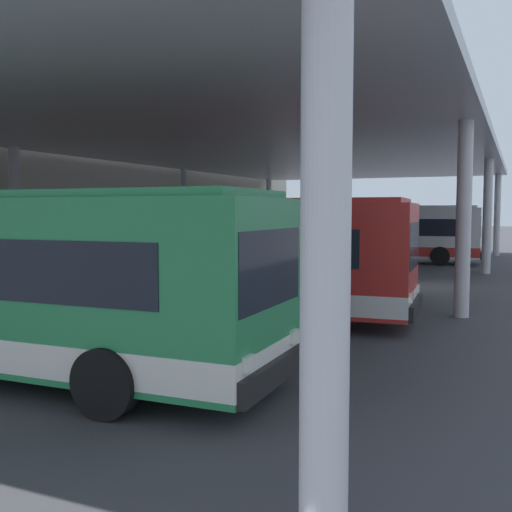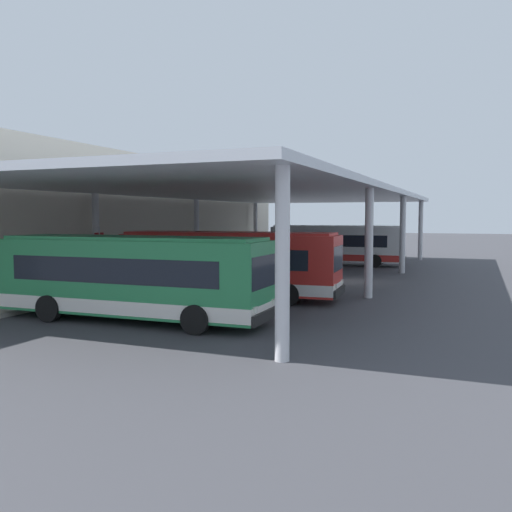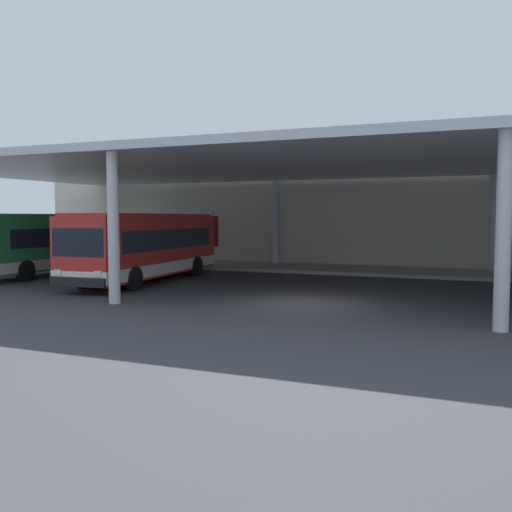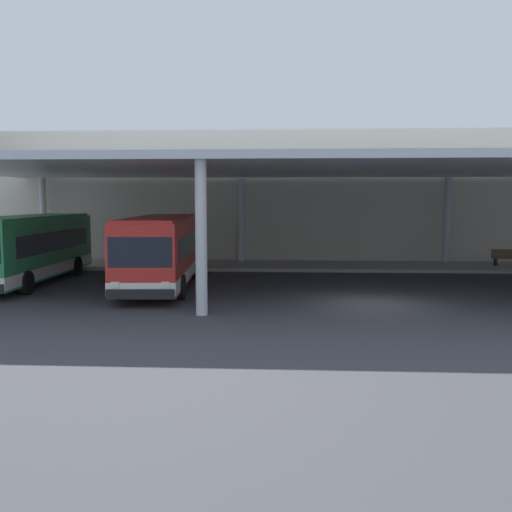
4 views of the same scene
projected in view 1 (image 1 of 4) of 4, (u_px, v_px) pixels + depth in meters
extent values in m
plane|color=#3D3D42|center=(407.00, 286.00, 22.73)|extent=(200.00, 200.00, 0.00)
cube|color=#A39E93|center=(149.00, 271.00, 27.48)|extent=(42.00, 4.50, 0.18)
cube|color=beige|center=(91.00, 186.00, 28.50)|extent=(48.00, 1.60, 8.18)
cube|color=silver|center=(274.00, 150.00, 24.55)|extent=(40.00, 17.00, 0.30)
cylinder|color=silver|center=(326.00, 241.00, 4.66)|extent=(0.40, 0.40, 5.25)
cylinder|color=silver|center=(464.00, 220.00, 15.90)|extent=(0.40, 0.40, 5.25)
cylinder|color=silver|center=(16.00, 217.00, 22.38)|extent=(0.40, 0.40, 5.25)
cylinder|color=silver|center=(487.00, 216.00, 27.13)|extent=(0.40, 0.40, 5.25)
cylinder|color=silver|center=(184.00, 215.00, 33.62)|extent=(0.40, 0.40, 5.25)
cylinder|color=silver|center=(497.00, 215.00, 38.37)|extent=(0.40, 0.40, 5.25)
cylinder|color=silver|center=(269.00, 214.00, 44.86)|extent=(0.40, 0.40, 5.25)
cube|color=black|center=(269.00, 268.00, 8.42)|extent=(2.30, 0.17, 1.10)
cube|color=black|center=(274.00, 373.00, 8.50)|extent=(2.45, 0.22, 0.36)
cube|color=yellow|center=(267.00, 210.00, 8.37)|extent=(1.75, 0.16, 0.28)
cube|color=white|center=(249.00, 363.00, 7.65)|extent=(0.28, 0.09, 0.20)
cube|color=white|center=(294.00, 336.00, 9.31)|extent=(0.28, 0.09, 0.20)
cylinder|color=black|center=(105.00, 383.00, 8.15)|extent=(0.30, 1.01, 1.00)
cylinder|color=black|center=(192.00, 346.00, 10.41)|extent=(0.30, 1.01, 1.00)
cube|color=red|center=(215.00, 254.00, 15.96)|extent=(3.23, 10.55, 2.70)
cube|color=white|center=(215.00, 291.00, 16.04)|extent=(3.25, 10.57, 0.50)
cube|color=black|center=(210.00, 243.00, 15.99)|extent=(3.14, 8.69, 0.90)
cube|color=black|center=(412.00, 245.00, 14.19)|extent=(2.30, 0.28, 1.10)
cube|color=black|center=(415.00, 307.00, 14.27)|extent=(2.46, 0.33, 0.36)
cube|color=red|center=(214.00, 202.00, 15.86)|extent=(3.00, 10.12, 0.12)
cube|color=yellow|center=(412.00, 211.00, 14.13)|extent=(1.75, 0.24, 0.28)
cube|color=white|center=(411.00, 298.00, 13.40)|extent=(0.28, 0.10, 0.20)
cube|color=white|center=(418.00, 288.00, 15.09)|extent=(0.28, 0.10, 0.20)
cylinder|color=black|center=(321.00, 313.00, 13.81)|extent=(0.35, 1.02, 1.00)
cylinder|color=black|center=(342.00, 298.00, 16.11)|extent=(0.35, 1.02, 1.00)
cylinder|color=black|center=(98.00, 300.00, 15.87)|extent=(0.35, 1.02, 1.00)
cylinder|color=black|center=(145.00, 288.00, 18.17)|extent=(0.35, 1.02, 1.00)
cube|color=white|center=(383.00, 232.00, 33.60)|extent=(2.87, 10.48, 2.70)
cube|color=red|center=(383.00, 249.00, 33.67)|extent=(2.89, 10.50, 0.50)
cube|color=black|center=(380.00, 226.00, 33.63)|extent=(2.84, 8.61, 0.90)
cube|color=black|center=(480.00, 226.00, 31.65)|extent=(2.30, 0.20, 1.10)
cube|color=black|center=(481.00, 255.00, 31.73)|extent=(2.45, 0.25, 0.36)
cube|color=white|center=(383.00, 207.00, 33.49)|extent=(2.66, 10.06, 0.12)
cube|color=yellow|center=(480.00, 211.00, 31.60)|extent=(1.75, 0.18, 0.28)
cube|color=white|center=(481.00, 249.00, 30.88)|extent=(0.28, 0.09, 0.20)
cube|color=white|center=(482.00, 247.00, 32.54)|extent=(0.28, 0.09, 0.20)
cylinder|color=black|center=(440.00, 256.00, 31.35)|extent=(0.32, 1.01, 1.00)
cylinder|color=black|center=(444.00, 253.00, 33.62)|extent=(0.32, 1.01, 1.00)
cylinder|color=black|center=(328.00, 253.00, 33.62)|extent=(0.32, 1.01, 1.00)
cylinder|color=black|center=(338.00, 250.00, 35.88)|extent=(0.32, 1.01, 1.00)
cube|color=brown|center=(236.00, 248.00, 35.81)|extent=(1.80, 0.44, 0.08)
cube|color=brown|center=(233.00, 244.00, 35.87)|extent=(1.80, 0.06, 0.44)
cube|color=#2D2D33|center=(231.00, 253.00, 35.19)|extent=(0.10, 0.36, 0.45)
cube|color=#2D2D33|center=(241.00, 251.00, 36.46)|extent=(0.10, 0.36, 0.45)
cylinder|color=#236638|center=(246.00, 246.00, 38.08)|extent=(0.48, 0.48, 0.90)
cylinder|color=black|center=(246.00, 238.00, 38.04)|extent=(0.52, 0.52, 0.08)
cylinder|color=#B2B2B7|center=(4.00, 246.00, 18.72)|extent=(0.12, 0.12, 3.20)
cube|color=#B22323|center=(4.00, 233.00, 18.68)|extent=(0.70, 0.04, 1.80)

